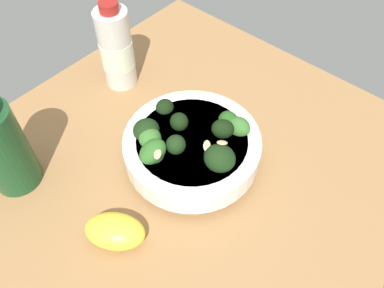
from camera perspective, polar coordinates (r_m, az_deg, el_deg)
ground_plane at (r=62.41cm, az=-0.07°, el=-2.91°), size 61.98×61.98×4.73cm
bowl_of_broccoli at (r=57.01cm, az=-0.07°, el=-0.28°), size 19.97×19.97×8.82cm
lemon_wedge at (r=52.66cm, az=-11.13°, el=-12.35°), size 8.43×9.48×3.73cm
bottle_tall at (r=68.52cm, az=-10.95°, el=13.40°), size 5.65×5.65×15.77cm
bottle_short at (r=58.08cm, az=-26.03°, el=-0.51°), size 6.73×6.73×15.06cm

